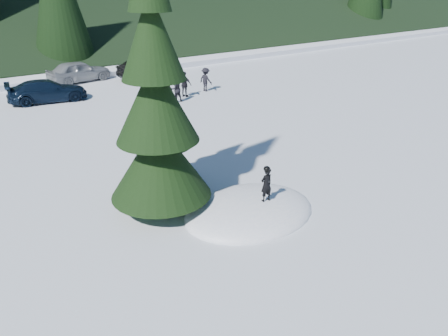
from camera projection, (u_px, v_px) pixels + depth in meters
ground at (249, 212)px, 14.16m from camera, size 200.00×200.00×0.00m
snow_mound at (249, 212)px, 14.16m from camera, size 4.48×3.52×0.96m
spruce_tall at (156, 112)px, 12.99m from camera, size 3.20×3.20×8.60m
spruce_short at (166, 132)px, 15.05m from camera, size 2.20×2.20×5.37m
child_skier at (266, 185)px, 13.64m from camera, size 0.42×0.29×1.12m
adult_0 at (176, 89)px, 26.17m from camera, size 0.79×0.62×1.60m
adult_1 at (185, 84)px, 27.30m from camera, size 0.79×1.00×1.59m
adult_2 at (206, 80)px, 28.68m from camera, size 0.79×1.10×1.54m
car_3 at (47, 91)px, 26.33m from camera, size 4.80×2.55×1.32m
car_4 at (79, 71)px, 31.23m from camera, size 4.69×2.51×1.52m
car_5 at (147, 69)px, 32.35m from camera, size 4.36×1.55×1.43m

